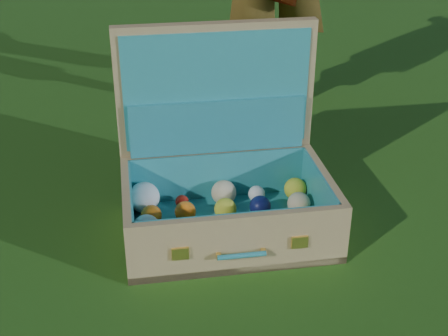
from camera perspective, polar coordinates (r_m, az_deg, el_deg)
ground at (r=1.86m, az=-4.60°, el=-6.59°), size 60.00×60.00×0.00m
suitcase at (r=1.86m, az=-0.12°, el=-0.59°), size 0.62×0.47×0.59m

